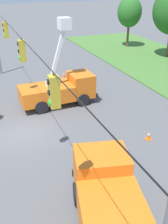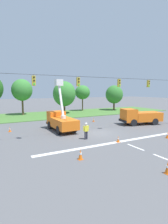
% 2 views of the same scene
% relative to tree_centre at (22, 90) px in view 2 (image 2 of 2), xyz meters
% --- Properties ---
extents(ground_plane, '(200.00, 200.00, 0.00)m').
position_rel_tree_centre_xyz_m(ground_plane, '(5.64, -20.38, -5.19)').
color(ground_plane, '#565659').
extents(grass_verge, '(56.00, 12.00, 0.10)m').
position_rel_tree_centre_xyz_m(grass_verge, '(5.64, -2.38, -5.14)').
color(grass_verge, '#477533').
rests_on(grass_verge, ground).
extents(lane_markings, '(17.60, 15.25, 0.01)m').
position_rel_tree_centre_xyz_m(lane_markings, '(5.64, -25.84, -5.18)').
color(lane_markings, silver).
rests_on(lane_markings, ground).
extents(signal_gantry, '(26.20, 0.33, 7.20)m').
position_rel_tree_centre_xyz_m(signal_gantry, '(5.67, -20.38, -0.60)').
color(signal_gantry, slate).
rests_on(signal_gantry, ground).
extents(tree_centre, '(4.15, 3.97, 7.42)m').
position_rel_tree_centre_xyz_m(tree_centre, '(0.00, 0.00, 0.00)').
color(tree_centre, brown).
rests_on(tree_centre, ground).
extents(tree_east, '(4.92, 5.35, 7.14)m').
position_rel_tree_centre_xyz_m(tree_east, '(8.62, -1.53, -0.80)').
color(tree_east, brown).
rests_on(tree_east, ground).
extents(tree_far_east, '(3.74, 3.59, 6.41)m').
position_rel_tree_centre_xyz_m(tree_far_east, '(14.50, 1.06, -0.53)').
color(tree_far_east, brown).
rests_on(tree_far_east, ground).
extents(tree_east_end, '(4.47, 4.28, 6.43)m').
position_rel_tree_centre_xyz_m(tree_east_end, '(22.26, -1.63, -1.09)').
color(tree_east_end, brown).
rests_on(tree_east_end, ground).
extents(utility_truck_bucket_lift, '(2.44, 5.89, 6.50)m').
position_rel_tree_centre_xyz_m(utility_truck_bucket_lift, '(2.09, -16.80, -3.84)').
color(utility_truck_bucket_lift, orange).
rests_on(utility_truck_bucket_lift, ground).
extents(utility_truck_support_near, '(6.53, 3.79, 2.38)m').
position_rel_tree_centre_xyz_m(utility_truck_support_near, '(14.05, -18.59, -3.96)').
color(utility_truck_support_near, orange).
rests_on(utility_truck_support_near, ground).
extents(road_worker, '(0.65, 0.26, 1.77)m').
position_rel_tree_centre_xyz_m(road_worker, '(2.92, -22.01, -4.19)').
color(road_worker, '#383842').
rests_on(road_worker, ground).
extents(traffic_cone_foreground_left, '(0.36, 0.36, 0.72)m').
position_rel_tree_centre_xyz_m(traffic_cone_foreground_left, '(10.87, -25.72, -4.83)').
color(traffic_cone_foreground_left, orange).
rests_on(traffic_cone_foreground_left, ground).
extents(traffic_cone_foreground_right, '(0.36, 0.36, 0.60)m').
position_rel_tree_centre_xyz_m(traffic_cone_foreground_right, '(9.06, -13.34, -4.90)').
color(traffic_cone_foreground_right, orange).
rests_on(traffic_cone_foreground_right, ground).
extents(traffic_cone_mid_left, '(0.36, 0.36, 0.81)m').
position_rel_tree_centre_xyz_m(traffic_cone_mid_left, '(3.68, -31.08, -4.78)').
color(traffic_cone_mid_left, orange).
rests_on(traffic_cone_mid_left, ground).
extents(traffic_cone_near_bucket, '(0.36, 0.36, 0.63)m').
position_rel_tree_centre_xyz_m(traffic_cone_near_bucket, '(5.26, -24.39, -4.88)').
color(traffic_cone_near_bucket, orange).
rests_on(traffic_cone_near_bucket, ground).
extents(traffic_cone_lane_edge_a, '(0.36, 0.36, 0.80)m').
position_rel_tree_centre_xyz_m(traffic_cone_lane_edge_a, '(-0.04, -26.58, -4.78)').
color(traffic_cone_lane_edge_a, orange).
rests_on(traffic_cone_lane_edge_a, ground).
extents(traffic_cone_lane_edge_b, '(0.36, 0.36, 0.62)m').
position_rel_tree_centre_xyz_m(traffic_cone_lane_edge_b, '(-3.83, -14.61, -4.89)').
color(traffic_cone_lane_edge_b, orange).
rests_on(traffic_cone_lane_edge_b, ground).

